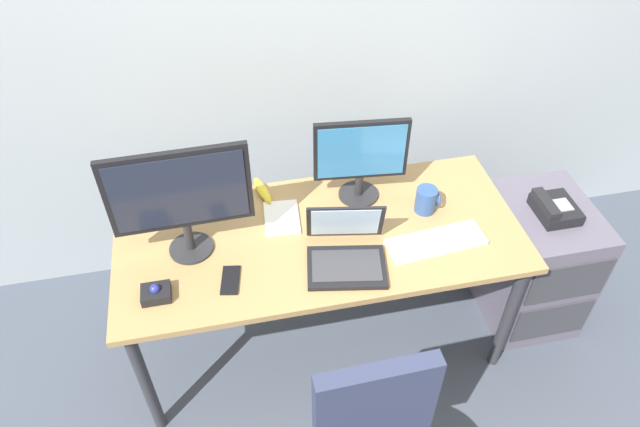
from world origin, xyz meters
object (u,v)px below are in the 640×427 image
(desk_phone, at_px, (554,208))
(coffee_mug, at_px, (427,200))
(monitor_main, at_px, (180,196))
(paper_notepad, at_px, (282,218))
(monitor_side, at_px, (361,156))
(laptop, at_px, (346,250))
(trackball_mouse, at_px, (156,293))
(banana, at_px, (262,190))
(cell_phone, at_px, (230,280))
(keyboard, at_px, (436,242))
(file_cabinet, at_px, (533,261))

(desk_phone, relative_size, coffee_mug, 1.72)
(monitor_main, distance_m, paper_notepad, 0.50)
(monitor_side, distance_m, laptop, 0.43)
(trackball_mouse, bearing_deg, monitor_side, 24.39)
(desk_phone, bearing_deg, banana, 164.70)
(monitor_main, relative_size, trackball_mouse, 4.94)
(monitor_side, relative_size, cell_phone, 2.85)
(laptop, distance_m, cell_phone, 0.47)
(banana, bearing_deg, laptop, -59.71)
(monitor_side, bearing_deg, cell_phone, -147.96)
(banana, bearing_deg, cell_phone, -111.63)
(monitor_side, bearing_deg, monitor_main, -166.32)
(coffee_mug, relative_size, paper_notepad, 0.56)
(keyboard, relative_size, cell_phone, 2.96)
(desk_phone, relative_size, cell_phone, 1.41)
(trackball_mouse, bearing_deg, monitor_main, 57.63)
(laptop, height_order, paper_notepad, laptop)
(desk_phone, bearing_deg, cell_phone, -174.48)
(monitor_side, bearing_deg, paper_notepad, -167.77)
(monitor_main, distance_m, coffee_mug, 1.04)
(monitor_side, xyz_separation_m, trackball_mouse, (-0.89, -0.41, -0.20))
(file_cabinet, distance_m, coffee_mug, 0.74)
(monitor_main, relative_size, cell_phone, 3.83)
(monitor_main, relative_size, keyboard, 1.29)
(paper_notepad, distance_m, cell_phone, 0.40)
(desk_phone, height_order, banana, banana)
(trackball_mouse, bearing_deg, coffee_mug, 12.34)
(laptop, relative_size, trackball_mouse, 3.24)
(desk_phone, xyz_separation_m, banana, (-1.26, 0.34, 0.04))
(banana, bearing_deg, file_cabinet, -14.51)
(banana, bearing_deg, monitor_side, -13.39)
(monitor_side, distance_m, paper_notepad, 0.43)
(keyboard, relative_size, laptop, 1.18)
(laptop, bearing_deg, keyboard, 1.05)
(file_cabinet, relative_size, desk_phone, 3.38)
(monitor_side, height_order, cell_phone, monitor_side)
(monitor_main, xyz_separation_m, cell_phone, (0.14, -0.20, -0.29))
(file_cabinet, xyz_separation_m, trackball_mouse, (-1.74, -0.18, 0.41))
(laptop, height_order, cell_phone, laptop)
(monitor_side, distance_m, coffee_mug, 0.34)
(file_cabinet, xyz_separation_m, monitor_main, (-1.60, 0.04, 0.68))
(monitor_main, bearing_deg, banana, 40.57)
(file_cabinet, height_order, monitor_side, monitor_side)
(keyboard, distance_m, coffee_mug, 0.21)
(monitor_side, bearing_deg, file_cabinet, -15.06)
(laptop, bearing_deg, cell_phone, -177.80)
(file_cabinet, height_order, monitor_main, monitor_main)
(coffee_mug, height_order, paper_notepad, coffee_mug)
(trackball_mouse, xyz_separation_m, banana, (0.47, 0.51, -0.00))
(monitor_side, height_order, trackball_mouse, monitor_side)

